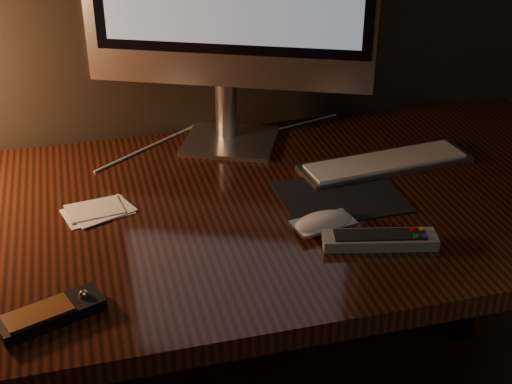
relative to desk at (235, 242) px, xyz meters
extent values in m
cube|color=#3D190D|center=(0.00, -0.07, 0.11)|extent=(1.60, 0.75, 0.04)
cube|color=black|center=(0.75, 0.25, -0.27)|extent=(0.06, 0.06, 0.71)
cube|color=black|center=(0.00, 0.27, -0.17)|extent=(1.48, 0.02, 0.51)
cube|color=silver|center=(0.04, 0.21, 0.13)|extent=(0.26, 0.25, 0.01)
cylinder|color=silver|center=(0.04, 0.25, 0.21)|extent=(0.07, 0.07, 0.13)
cube|color=silver|center=(0.34, 0.02, 0.14)|extent=(0.38, 0.14, 0.01)
cube|color=black|center=(0.19, -0.09, 0.13)|extent=(0.24, 0.19, 0.00)
ellipsoid|color=white|center=(0.12, -0.19, 0.14)|extent=(0.12, 0.08, 0.02)
cube|color=black|center=(-0.36, -0.33, 0.14)|extent=(0.17, 0.11, 0.02)
cube|color=brown|center=(-0.36, -0.33, 0.15)|extent=(0.11, 0.08, 0.00)
sphere|color=silver|center=(-0.36, -0.33, 0.15)|extent=(0.02, 0.02, 0.02)
cube|color=#96989B|center=(0.20, -0.27, 0.14)|extent=(0.21, 0.09, 0.02)
cube|color=black|center=(0.20, -0.27, 0.15)|extent=(0.16, 0.07, 0.00)
cylinder|color=red|center=(0.20, -0.27, 0.15)|extent=(0.01, 0.01, 0.00)
cylinder|color=#0C8C19|center=(0.20, -0.27, 0.15)|extent=(0.01, 0.01, 0.00)
cylinder|color=gold|center=(0.20, -0.27, 0.15)|extent=(0.01, 0.01, 0.00)
cylinder|color=#1433BF|center=(0.20, -0.27, 0.15)|extent=(0.01, 0.01, 0.00)
cube|color=white|center=(-0.27, -0.03, 0.13)|extent=(0.14, 0.11, 0.01)
cylinder|color=white|center=(0.02, 0.24, 0.13)|extent=(0.57, 0.26, 0.01)
camera|label=1|loc=(-0.28, -1.23, 0.81)|focal=50.00mm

